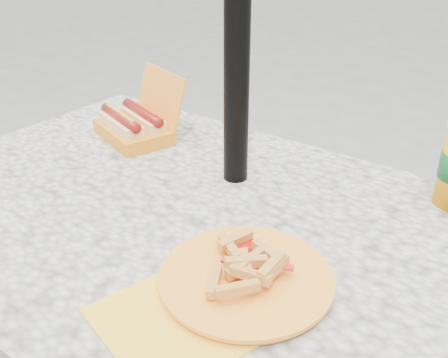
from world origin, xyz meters
The scene contains 4 objects.
picnic_table centered at (0.00, 0.00, 0.64)m, with size 1.20×0.80×0.75m.
umbrella_pole centered at (0.00, 0.16, 1.10)m, with size 0.05×0.05×2.20m, color black.
hotdog_box centered at (-0.32, 0.19, 0.79)m, with size 0.24×0.22×0.16m.
fries_plate centered at (0.21, -0.12, 0.76)m, with size 0.29×0.37×0.05m.
Camera 1 is at (0.53, -0.60, 1.24)m, focal length 40.00 mm.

